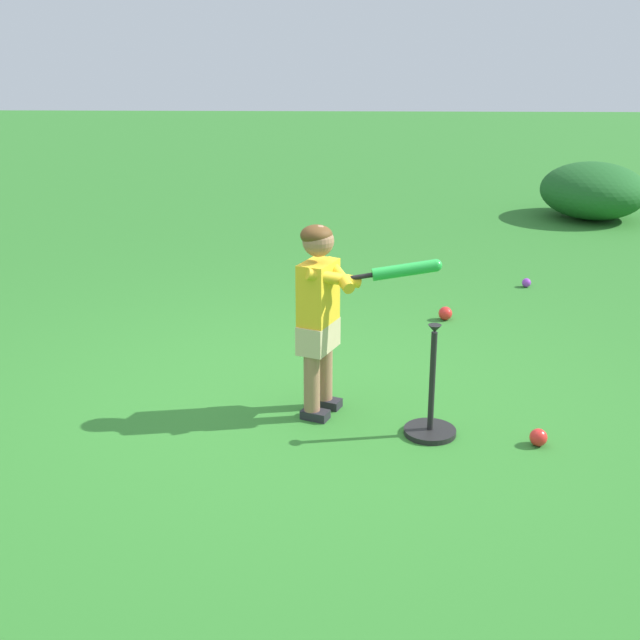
# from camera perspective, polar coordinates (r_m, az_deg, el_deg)

# --- Properties ---
(ground_plane) EXTENTS (40.00, 40.00, 0.00)m
(ground_plane) POSITION_cam_1_polar(r_m,az_deg,el_deg) (4.87, -1.59, -5.53)
(ground_plane) COLOR #2D7528
(child_batter) EXTENTS (0.78, 0.32, 1.08)m
(child_batter) POSITION_cam_1_polar(r_m,az_deg,el_deg) (4.48, 0.26, 1.16)
(child_batter) COLOR #232328
(child_batter) RESTS_ON ground
(play_ball_behind_batter) EXTENTS (0.09, 0.09, 0.09)m
(play_ball_behind_batter) POSITION_cam_1_polar(r_m,az_deg,el_deg) (4.48, 14.81, -7.82)
(play_ball_behind_batter) COLOR red
(play_ball_behind_batter) RESTS_ON ground
(play_ball_center_lawn) EXTENTS (0.10, 0.10, 0.10)m
(play_ball_center_lawn) POSITION_cam_1_polar(r_m,az_deg,el_deg) (6.28, 8.63, 0.46)
(play_ball_center_lawn) COLOR red
(play_ball_center_lawn) RESTS_ON ground
(play_ball_midfield) EXTENTS (0.08, 0.08, 0.08)m
(play_ball_midfield) POSITION_cam_1_polar(r_m,az_deg,el_deg) (7.25, 14.04, 2.51)
(play_ball_midfield) COLOR purple
(play_ball_midfield) RESTS_ON ground
(batting_tee) EXTENTS (0.28, 0.28, 0.62)m
(batting_tee) POSITION_cam_1_polar(r_m,az_deg,el_deg) (4.47, 7.62, -6.59)
(batting_tee) COLOR black
(batting_tee) RESTS_ON ground
(shrub_left_background) EXTENTS (1.20, 1.34, 0.65)m
(shrub_left_background) POSITION_cam_1_polar(r_m,az_deg,el_deg) (10.24, 18.29, 8.47)
(shrub_left_background) COLOR #1E5B23
(shrub_left_background) RESTS_ON ground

